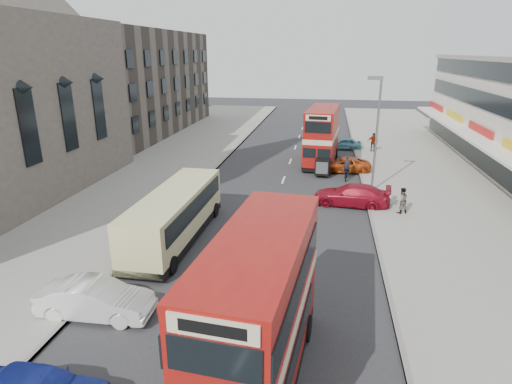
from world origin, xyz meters
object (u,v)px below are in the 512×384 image
Objects in this scene: car_left_front at (96,299)px; car_right_b at (344,165)px; coach at (175,214)px; car_right_c at (344,144)px; street_lamp at (376,126)px; bus_main at (259,313)px; car_right_a at (351,195)px; bus_second at (322,136)px; pedestrian_near at (402,200)px; cyclist at (347,172)px; pedestrian_far at (373,142)px.

car_left_front is 24.50m from car_right_b.
coach is 25.77m from car_right_c.
street_lamp is 0.93× the size of bus_main.
car_right_c is (-0.03, 16.96, -0.11)m from car_right_a.
street_lamp is 2.27× the size of car_right_c.
bus_second is 6.88m from car_right_c.
car_right_a is (10.16, 14.20, -0.01)m from car_left_front.
car_right_a is 2.98× the size of pedestrian_near.
pedestrian_near is at bearing -47.11° from car_left_front.
car_right_a is 2.54× the size of cyclist.
car_right_a is at bearing -83.99° from cyclist.
car_right_b is 8.74m from car_right_c.
pedestrian_near is 17.35m from pedestrian_far.
pedestrian_near is 7.93m from cyclist.
car_right_a is 1.38× the size of car_right_c.
car_right_a is 2.69× the size of pedestrian_far.
bus_second is at bearing -87.50° from bus_main.
street_lamp reaches higher than car_right_c.
pedestrian_far is at bearing -110.04° from pedestrian_near.
street_lamp is 5.93m from pedestrian_near.
pedestrian_far is (6.27, 32.63, -1.43)m from bus_main.
car_right_c is 1.95× the size of pedestrian_far.
car_right_a is at bearing -84.91° from pedestrian_far.
car_right_b is 1.23× the size of car_right_c.
car_left_front is 2.65× the size of pedestrian_near.
street_lamp is 15.28m from coach.
street_lamp reaches higher than cyclist.
car_right_c is at bearing -19.67° from car_left_front.
car_right_a is 16.31m from pedestrian_far.
street_lamp reaches higher than car_right_b.
pedestrian_far is (3.07, 7.85, 0.45)m from car_right_b.
car_left_front is 18.40m from pedestrian_near.
bus_main is 5.31× the size of pedestrian_near.
bus_second is 2.03× the size of car_right_b.
car_right_a reaches higher than car_right_b.
pedestrian_far is (2.80, 16.06, 0.35)m from car_right_a.
car_right_b is 2.21m from cyclist.
cyclist is at bearing -4.23° from car_right_c.
car_right_a is (-1.52, -3.02, -4.07)m from street_lamp.
car_left_front is 22.59m from cyclist.
pedestrian_near is (5.16, -12.01, -1.57)m from bus_second.
car_right_b is (9.27, 15.20, -0.87)m from coach.
bus_second is 2.50× the size of car_right_c.
street_lamp reaches higher than coach.
car_right_a is 3.24m from pedestrian_near.
car_right_b is at bearing 132.71° from bus_second.
car_right_c is at bearing 69.22° from coach.
coach is 1.93× the size of car_right_a.
street_lamp reaches higher than bus_second.
car_right_b is 10.05m from pedestrian_near.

